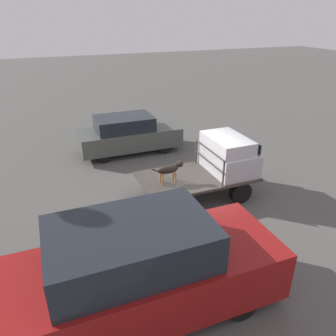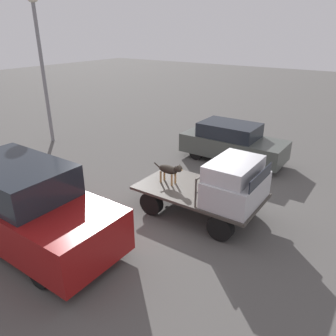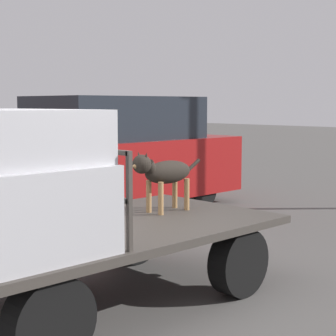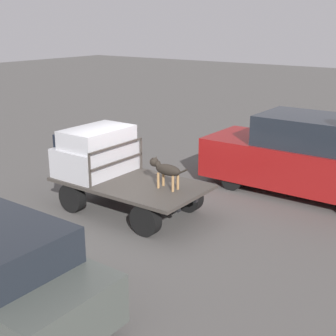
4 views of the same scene
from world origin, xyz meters
name	(u,v)px [view 4 (image 4 of 4)]	position (x,y,z in m)	size (l,w,h in m)	color
ground_plane	(131,211)	(0.00, 0.00, 0.00)	(80.00, 80.00, 0.00)	#514F4C
flatbed_truck	(130,189)	(0.00, 0.00, 0.56)	(3.63, 1.98, 0.76)	black
truck_cab	(96,152)	(1.09, 0.00, 1.31)	(1.29, 1.86, 1.16)	#B7B7BC
truck_headboard	(117,156)	(0.40, 0.00, 1.31)	(0.04, 1.86, 0.83)	#3D3833
dog	(165,169)	(-0.95, -0.11, 1.21)	(1.05, 0.26, 0.70)	#9E7547
parked_pickup_far	(308,157)	(-2.96, -3.67, 1.02)	(5.32, 2.05, 2.10)	black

